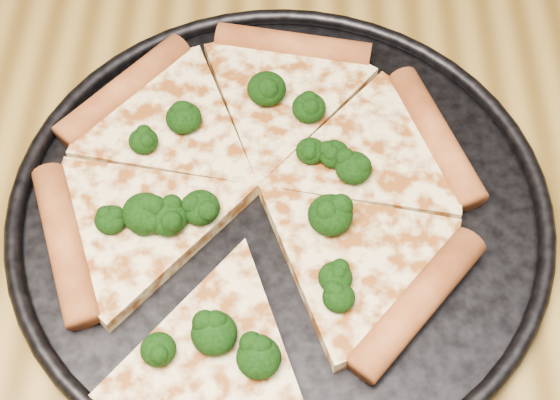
{
  "coord_description": "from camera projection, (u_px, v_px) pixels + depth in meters",
  "views": [
    {
      "loc": [
        0.07,
        -0.31,
        1.25
      ],
      "look_at": [
        0.06,
        0.01,
        0.77
      ],
      "focal_mm": 51.79,
      "sensor_mm": 36.0,
      "label": 1
    }
  ],
  "objects": [
    {
      "name": "pizza",
      "position": [
        256.0,
        196.0,
        0.58
      ],
      "size": [
        0.33,
        0.37,
        0.02
      ],
      "rotation": [
        0.0,
        0.0,
        -0.17
      ],
      "color": "beige",
      "rests_on": "pizza_pan"
    },
    {
      "name": "dining_table",
      "position": [
        208.0,
        276.0,
        0.66
      ],
      "size": [
        1.2,
        0.9,
        0.75
      ],
      "color": "olive",
      "rests_on": "ground"
    },
    {
      "name": "broccoli_florets",
      "position": [
        239.0,
        207.0,
        0.56
      ],
      "size": [
        0.19,
        0.25,
        0.02
      ],
      "color": "black",
      "rests_on": "pizza"
    },
    {
      "name": "pizza_pan",
      "position": [
        280.0,
        206.0,
        0.58
      ],
      "size": [
        0.39,
        0.39,
        0.02
      ],
      "color": "black",
      "rests_on": "dining_table"
    }
  ]
}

